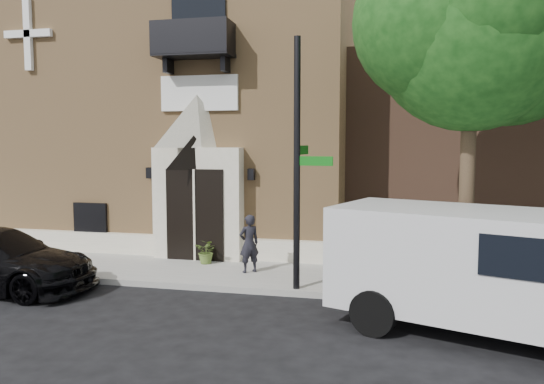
{
  "coord_description": "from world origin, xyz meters",
  "views": [
    {
      "loc": [
        4.43,
        -11.54,
        3.49
      ],
      "look_at": [
        1.35,
        2.0,
        2.19
      ],
      "focal_mm": 35.0,
      "sensor_mm": 36.0,
      "label": 1
    }
  ],
  "objects_px": {
    "fire_hydrant": "(434,280)",
    "pedestrian_near": "(249,244)",
    "cargo_van": "(504,269)",
    "street_sign": "(298,164)",
    "dumpster": "(468,265)"
  },
  "relations": [
    {
      "from": "fire_hydrant",
      "to": "pedestrian_near",
      "type": "distance_m",
      "value": 4.68
    },
    {
      "from": "cargo_van",
      "to": "street_sign",
      "type": "height_order",
      "value": "street_sign"
    },
    {
      "from": "cargo_van",
      "to": "fire_hydrant",
      "type": "height_order",
      "value": "cargo_van"
    },
    {
      "from": "cargo_van",
      "to": "street_sign",
      "type": "xyz_separation_m",
      "value": [
        -4.02,
        1.92,
        1.74
      ]
    },
    {
      "from": "street_sign",
      "to": "pedestrian_near",
      "type": "bearing_deg",
      "value": 148.2
    },
    {
      "from": "cargo_van",
      "to": "fire_hydrant",
      "type": "xyz_separation_m",
      "value": [
        -1.01,
        1.91,
        -0.76
      ]
    },
    {
      "from": "dumpster",
      "to": "street_sign",
      "type": "bearing_deg",
      "value": -169.56
    },
    {
      "from": "street_sign",
      "to": "fire_hydrant",
      "type": "bearing_deg",
      "value": 7.32
    },
    {
      "from": "cargo_van",
      "to": "pedestrian_near",
      "type": "xyz_separation_m",
      "value": [
        -5.51,
        3.15,
        -0.37
      ]
    },
    {
      "from": "street_sign",
      "to": "fire_hydrant",
      "type": "relative_size",
      "value": 7.61
    },
    {
      "from": "fire_hydrant",
      "to": "pedestrian_near",
      "type": "bearing_deg",
      "value": 164.6
    },
    {
      "from": "cargo_van",
      "to": "dumpster",
      "type": "xyz_separation_m",
      "value": [
        -0.26,
        2.43,
        -0.5
      ]
    },
    {
      "from": "cargo_van",
      "to": "fire_hydrant",
      "type": "relative_size",
      "value": 8.02
    },
    {
      "from": "dumpster",
      "to": "pedestrian_near",
      "type": "bearing_deg",
      "value": 175.01
    },
    {
      "from": "street_sign",
      "to": "pedestrian_near",
      "type": "height_order",
      "value": "street_sign"
    }
  ]
}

